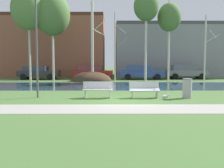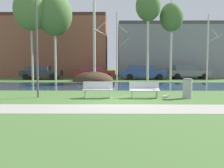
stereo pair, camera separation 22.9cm
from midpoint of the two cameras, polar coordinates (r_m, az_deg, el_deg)
ground_plane at (r=23.28m, az=1.66°, el=0.04°), size 120.00×120.00×0.00m
paved_path_strip at (r=11.12m, az=2.90°, el=-5.28°), size 60.00×2.17×0.01m
river_band at (r=21.35m, az=1.76°, el=-0.39°), size 80.00×6.86×0.01m
soil_mound at (r=26.79m, az=-3.80°, el=0.67°), size 4.06×3.53×1.87m
bench_left at (r=14.34m, az=-2.62°, el=-1.10°), size 1.61×0.59×0.87m
bench_right at (r=14.42m, az=7.33°, el=-1.11°), size 1.61×0.59×0.87m
trash_bin at (r=14.74m, az=16.16°, el=-0.87°), size 0.51×0.51×1.04m
seagull at (r=14.28m, az=11.73°, el=-2.60°), size 0.44×0.16×0.26m
streetlamp at (r=15.07m, az=-15.31°, el=11.15°), size 0.32×0.32×5.50m
birch_far_left at (r=28.42m, az=-16.60°, el=14.91°), size 3.45×3.45×9.10m
birch_left at (r=28.29m, az=-11.85°, el=14.18°), size 3.50×3.50×8.70m
birch_center_left at (r=27.00m, az=-3.48°, el=9.15°), size 1.32×2.29×7.84m
birch_center at (r=27.36m, az=1.36°, el=8.11°), size 1.28×2.26×6.89m
birch_center_right at (r=27.34m, az=7.96°, el=15.96°), size 2.44×2.44×9.37m
birch_right at (r=28.47m, az=12.76°, el=13.59°), size 2.37×2.37×8.18m
birch_far_right at (r=28.64m, az=19.95°, el=7.34°), size 1.47×2.44×6.54m
parked_van_nearest_dark at (r=30.10m, az=-14.71°, el=2.43°), size 4.38×2.16×1.42m
parked_sedan_second_red at (r=29.96m, az=-3.59°, el=2.58°), size 4.48×2.09×1.44m
parked_hatch_third_blue at (r=29.20m, az=6.82°, el=2.56°), size 4.75×2.20×1.52m
parked_wagon_fourth_grey at (r=31.04m, az=16.10°, el=2.56°), size 4.50×2.01×1.55m
building_brick_low at (r=36.51m, az=-13.63°, el=7.70°), size 15.86×7.20×7.69m
building_grey_warehouse at (r=37.17m, az=14.52°, el=6.85°), size 16.58×8.76×6.67m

